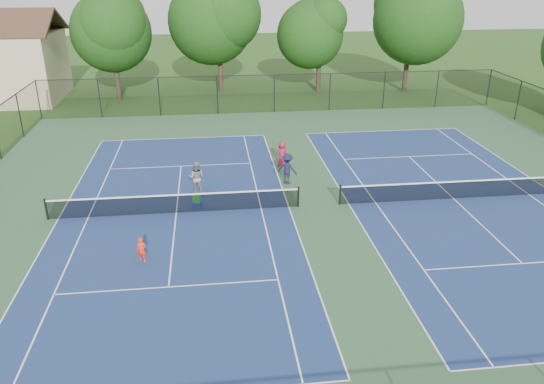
{
  "coord_description": "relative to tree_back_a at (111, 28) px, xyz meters",
  "views": [
    {
      "loc": [
        -5.17,
        -23.38,
        11.1
      ],
      "look_at": [
        -2.47,
        -1.0,
        1.3
      ],
      "focal_mm": 35.0,
      "sensor_mm": 36.0,
      "label": 1
    }
  ],
  "objects": [
    {
      "name": "instructor",
      "position": [
        7.0,
        -21.66,
        -5.18
      ],
      "size": [
        0.97,
        0.84,
        1.72
      ],
      "primitive_type": "imported",
      "rotation": [
        0.0,
        0.0,
        2.89
      ],
      "color": "gray",
      "rests_on": "ground"
    },
    {
      "name": "ground",
      "position": [
        13.0,
        -24.0,
        -6.04
      ],
      "size": [
        140.0,
        140.0,
        0.0
      ],
      "primitive_type": "plane",
      "color": "#234716",
      "rests_on": "ground"
    },
    {
      "name": "bystander_b",
      "position": [
        11.85,
        -20.97,
        -5.18
      ],
      "size": [
        1.27,
        1.1,
        1.71
      ],
      "primitive_type": "imported",
      "rotation": [
        0.0,
        0.0,
        2.61
      ],
      "color": "#171632",
      "rests_on": "ground"
    },
    {
      "name": "tennis_court_right",
      "position": [
        20.0,
        -24.0,
        -5.94
      ],
      "size": [
        12.0,
        23.83,
        1.07
      ],
      "color": "navy",
      "rests_on": "ground"
    },
    {
      "name": "tree_back_b",
      "position": [
        9.0,
        2.0,
        0.56
      ],
      "size": [
        7.6,
        7.6,
        10.03
      ],
      "color": "#2D2116",
      "rests_on": "ground"
    },
    {
      "name": "ball_hopper",
      "position": [
        7.0,
        -23.44,
        -5.56
      ],
      "size": [
        0.41,
        0.36,
        0.41
      ],
      "primitive_type": "cube",
      "rotation": [
        0.0,
        0.0,
        -0.29
      ],
      "color": "green",
      "rests_on": "ball_crate"
    },
    {
      "name": "perimeter_fence",
      "position": [
        13.0,
        -24.0,
        -4.44
      ],
      "size": [
        36.08,
        36.08,
        3.02
      ],
      "color": "black",
      "rests_on": "ground"
    },
    {
      "name": "tree_back_c",
      "position": [
        18.0,
        1.0,
        -0.56
      ],
      "size": [
        6.0,
        6.0,
        8.4
      ],
      "color": "#2D2116",
      "rests_on": "ground"
    },
    {
      "name": "tennis_court_left",
      "position": [
        6.0,
        -24.0,
        -5.94
      ],
      "size": [
        12.0,
        23.83,
        1.07
      ],
      "color": "navy",
      "rests_on": "ground"
    },
    {
      "name": "court_pad",
      "position": [
        13.0,
        -24.0,
        -6.03
      ],
      "size": [
        36.0,
        36.0,
        0.01
      ],
      "primitive_type": "cube",
      "color": "#305538",
      "rests_on": "ground"
    },
    {
      "name": "ball_crate",
      "position": [
        7.0,
        -23.44,
        -5.9
      ],
      "size": [
        0.47,
        0.39,
        0.27
      ],
      "primitive_type": "cube",
      "rotation": [
        0.0,
        0.0,
        -0.24
      ],
      "color": "navy",
      "rests_on": "ground"
    },
    {
      "name": "child_player",
      "position": [
        4.86,
        -28.39,
        -5.5
      ],
      "size": [
        0.44,
        0.35,
        1.07
      ],
      "primitive_type": "imported",
      "rotation": [
        0.0,
        0.0,
        -0.27
      ],
      "color": "#FE2F10",
      "rests_on": "ground"
    },
    {
      "name": "bystander_c",
      "position": [
        11.94,
        -18.29,
        -5.27
      ],
      "size": [
        0.9,
        0.83,
        1.54
      ],
      "primitive_type": "imported",
      "rotation": [
        0.0,
        0.0,
        3.75
      ],
      "color": "maroon",
      "rests_on": "ground"
    },
    {
      "name": "tree_back_a",
      "position": [
        0.0,
        0.0,
        0.0
      ],
      "size": [
        6.8,
        6.8,
        9.15
      ],
      "color": "#2D2116",
      "rests_on": "ground"
    },
    {
      "name": "tree_back_d",
      "position": [
        26.0,
        0.0,
        0.79
      ],
      "size": [
        7.8,
        7.8,
        10.37
      ],
      "color": "#2D2116",
      "rests_on": "ground"
    }
  ]
}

